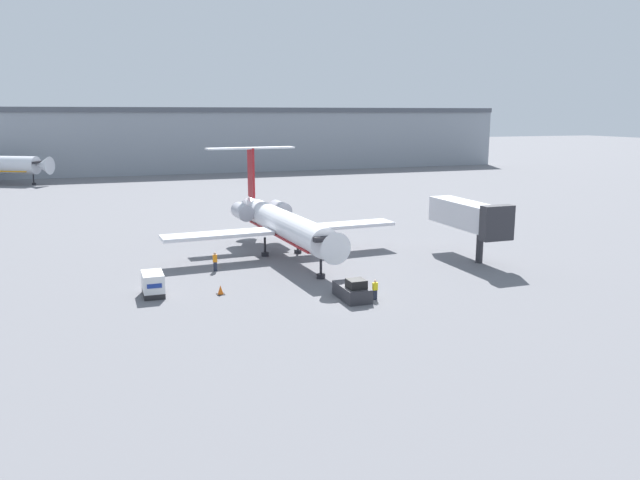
% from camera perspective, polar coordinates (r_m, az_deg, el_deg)
% --- Properties ---
extents(ground_plane, '(600.00, 600.00, 0.00)m').
position_cam_1_polar(ground_plane, '(50.55, 3.09, -5.51)').
color(ground_plane, slate).
extents(terminal_building, '(180.00, 16.80, 16.24)m').
position_cam_1_polar(terminal_building, '(165.71, -13.38, 8.90)').
color(terminal_building, '#8C939E').
rests_on(terminal_building, ground).
extents(airplane_main, '(25.38, 25.87, 10.83)m').
position_cam_1_polar(airplane_main, '(65.63, -3.45, 1.59)').
color(airplane_main, white).
rests_on(airplane_main, ground).
extents(pushback_tug, '(2.00, 3.96, 1.84)m').
position_cam_1_polar(pushback_tug, '(50.69, 2.97, -4.66)').
color(pushback_tug, '#2D2D33').
rests_on(pushback_tug, ground).
extents(luggage_cart, '(1.67, 2.90, 1.94)m').
position_cam_1_polar(luggage_cart, '(53.26, -15.03, -3.93)').
color(luggage_cart, '#232326').
rests_on(luggage_cart, ground).
extents(worker_near_tug, '(0.40, 0.24, 1.64)m').
position_cam_1_polar(worker_near_tug, '(50.64, 5.06, -4.51)').
color(worker_near_tug, '#232838').
rests_on(worker_near_tug, ground).
extents(worker_by_wing, '(0.40, 0.26, 1.84)m').
position_cam_1_polar(worker_by_wing, '(60.19, -9.57, -1.92)').
color(worker_by_wing, '#232838').
rests_on(worker_by_wing, ground).
extents(traffic_cone_left, '(0.66, 0.66, 0.79)m').
position_cam_1_polar(traffic_cone_left, '(52.59, -9.09, -4.54)').
color(traffic_cone_left, black).
rests_on(traffic_cone_left, ground).
extents(jet_bridge, '(3.20, 11.31, 6.19)m').
position_cam_1_polar(jet_bridge, '(65.77, 13.50, 2.14)').
color(jet_bridge, '#2D2D33').
rests_on(jet_bridge, ground).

